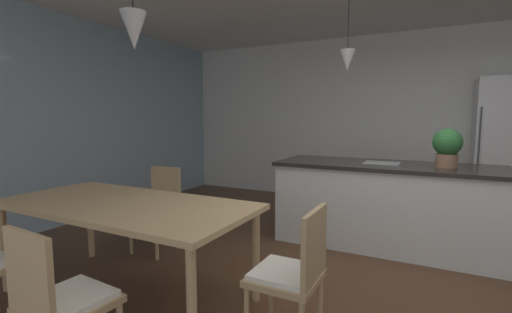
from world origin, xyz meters
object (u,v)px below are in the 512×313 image
at_px(chair_far_left, 158,206).
at_px(dining_table, 125,210).
at_px(chair_kitchen_end, 293,272).
at_px(kitchen_island, 385,204).
at_px(refrigerator, 503,151).
at_px(chair_near_right, 59,301).
at_px(potted_plant_on_island, 447,146).

bearing_deg(chair_far_left, dining_table, -61.58).
height_order(chair_kitchen_end, kitchen_island, kitchen_island).
distance_m(chair_far_left, refrigerator, 4.43).
relative_size(dining_table, kitchen_island, 0.88).
height_order(dining_table, chair_near_right, chair_near_right).
bearing_deg(chair_kitchen_end, potted_plant_on_island, 68.13).
distance_m(kitchen_island, refrigerator, 2.11).
bearing_deg(chair_kitchen_end, chair_near_right, -137.82).
relative_size(kitchen_island, potted_plant_on_island, 5.96).
xyz_separation_m(chair_kitchen_end, refrigerator, (1.53, 3.69, 0.48)).
bearing_deg(refrigerator, chair_kitchen_end, -112.48).
bearing_deg(potted_plant_on_island, chair_far_left, -155.43).
relative_size(dining_table, refrigerator, 1.06).
bearing_deg(potted_plant_on_island, kitchen_island, 180.00).
height_order(chair_kitchen_end, chair_far_left, same).
bearing_deg(chair_near_right, refrigerator, 61.54).
distance_m(chair_far_left, chair_near_right, 1.92).
bearing_deg(kitchen_island, chair_far_left, -149.95).
relative_size(chair_kitchen_end, refrigerator, 0.46).
bearing_deg(chair_near_right, kitchen_island, 67.57).
xyz_separation_m(chair_far_left, refrigerator, (3.36, 2.84, 0.48)).
bearing_deg(refrigerator, dining_table, -128.26).
xyz_separation_m(refrigerator, potted_plant_on_island, (-0.70, -1.63, 0.16)).
bearing_deg(chair_kitchen_end, refrigerator, 67.52).
height_order(chair_far_left, potted_plant_on_island, potted_plant_on_island).
xyz_separation_m(chair_far_left, kitchen_island, (2.11, 1.22, -0.01)).
height_order(chair_far_left, refrigerator, refrigerator).
height_order(chair_near_right, refrigerator, refrigerator).
distance_m(chair_near_right, potted_plant_on_island, 3.46).
distance_m(dining_table, chair_near_right, 0.98).
bearing_deg(potted_plant_on_island, refrigerator, 66.76).
bearing_deg(chair_far_left, kitchen_island, 30.05).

